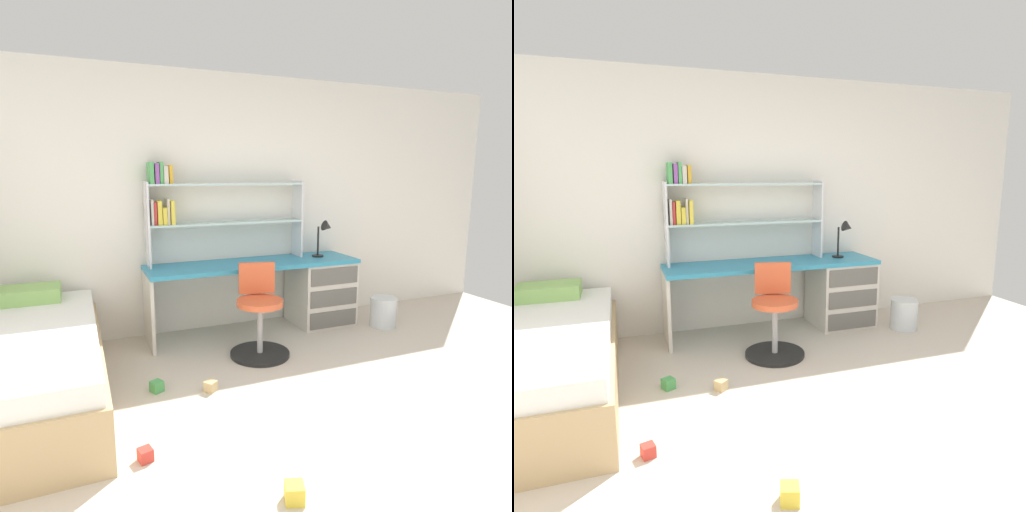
% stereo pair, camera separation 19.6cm
% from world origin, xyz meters
% --- Properties ---
extents(ground_plane, '(6.19, 6.19, 0.02)m').
position_xyz_m(ground_plane, '(0.00, 0.00, -0.01)').
color(ground_plane, beige).
extents(room_shell, '(6.19, 6.19, 2.52)m').
position_xyz_m(room_shell, '(-1.31, 1.31, 1.26)').
color(room_shell, white).
rests_on(room_shell, ground_plane).
extents(desk, '(2.11, 0.56, 0.71)m').
position_xyz_m(desk, '(0.51, 2.29, 0.40)').
color(desk, teal).
rests_on(desk, ground_plane).
extents(bookshelf_hutch, '(1.56, 0.22, 0.96)m').
position_xyz_m(bookshelf_hutch, '(-0.49, 2.45, 1.28)').
color(bookshelf_hutch, silver).
rests_on(bookshelf_hutch, desk).
extents(desk_lamp, '(0.20, 0.17, 0.38)m').
position_xyz_m(desk_lamp, '(0.74, 2.28, 0.96)').
color(desk_lamp, black).
rests_on(desk_lamp, desk).
extents(swivel_chair, '(0.52, 0.52, 0.79)m').
position_xyz_m(swivel_chair, '(-0.23, 1.74, 0.31)').
color(swivel_chair, black).
rests_on(swivel_chair, ground_plane).
extents(bed_platform, '(1.04, 2.02, 0.65)m').
position_xyz_m(bed_platform, '(-2.05, 1.57, 0.26)').
color(bed_platform, tan).
rests_on(bed_platform, ground_plane).
extents(waste_bin, '(0.27, 0.27, 0.31)m').
position_xyz_m(waste_bin, '(1.24, 1.92, 0.15)').
color(waste_bin, silver).
rests_on(waste_bin, ground_plane).
extents(toy_block_red_0, '(0.09, 0.09, 0.07)m').
position_xyz_m(toy_block_red_0, '(-1.38, 0.63, 0.04)').
color(toy_block_red_0, red).
rests_on(toy_block_red_0, ground_plane).
extents(toy_block_yellow_1, '(0.12, 0.12, 0.09)m').
position_xyz_m(toy_block_yellow_1, '(-0.75, 0.05, 0.05)').
color(toy_block_yellow_1, gold).
rests_on(toy_block_yellow_1, ground_plane).
extents(toy_block_green_3, '(0.11, 0.11, 0.08)m').
position_xyz_m(toy_block_green_3, '(-1.18, 1.40, 0.04)').
color(toy_block_green_3, '#479E51').
rests_on(toy_block_green_3, ground_plane).
extents(toy_block_natural_4, '(0.11, 0.11, 0.08)m').
position_xyz_m(toy_block_natural_4, '(-0.82, 1.26, 0.04)').
color(toy_block_natural_4, tan).
rests_on(toy_block_natural_4, ground_plane).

